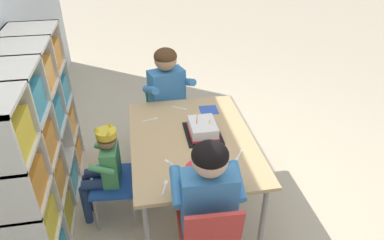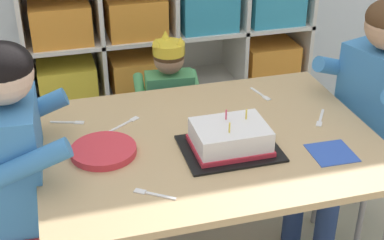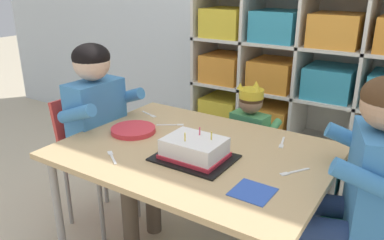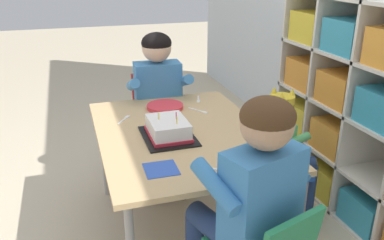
% 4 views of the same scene
% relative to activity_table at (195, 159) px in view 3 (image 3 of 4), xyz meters
% --- Properties ---
extents(storage_cubby_shelf, '(1.48, 0.38, 1.28)m').
position_rel_activity_table_xyz_m(storage_cubby_shelf, '(0.12, 1.09, 0.03)').
color(storage_cubby_shelf, silver).
rests_on(storage_cubby_shelf, ground).
extents(activity_table, '(1.17, 0.87, 0.63)m').
position_rel_activity_table_xyz_m(activity_table, '(0.00, 0.00, 0.00)').
color(activity_table, tan).
rests_on(activity_table, ground).
extents(classroom_chair_blue, '(0.40, 0.38, 0.62)m').
position_rel_activity_table_xyz_m(classroom_chair_blue, '(-0.01, 0.52, -0.22)').
color(classroom_chair_blue, '#1E4CA8').
rests_on(classroom_chair_blue, ground).
extents(child_with_crown, '(0.31, 0.31, 0.80)m').
position_rel_activity_table_xyz_m(child_with_crown, '(-0.00, 0.63, -0.09)').
color(child_with_crown, '#4C9E5B').
rests_on(child_with_crown, ground).
extents(classroom_chair_adult_side, '(0.37, 0.35, 0.74)m').
position_rel_activity_table_xyz_m(classroom_chair_adult_side, '(-0.70, 0.02, -0.13)').
color(classroom_chair_adult_side, red).
rests_on(classroom_chair_adult_side, ground).
extents(adult_helper_seated, '(0.44, 0.41, 1.04)m').
position_rel_activity_table_xyz_m(adult_helper_seated, '(-0.58, 0.02, 0.06)').
color(adult_helper_seated, '#3D7FBC').
rests_on(adult_helper_seated, ground).
extents(classroom_chair_guest_side, '(0.42, 0.39, 0.66)m').
position_rel_activity_table_xyz_m(classroom_chair_guest_side, '(0.77, 0.11, -0.17)').
color(classroom_chair_guest_side, '#238451').
rests_on(classroom_chair_guest_side, ground).
extents(guest_at_table_side, '(0.48, 0.46, 1.04)m').
position_rel_activity_table_xyz_m(guest_at_table_side, '(0.67, 0.08, 0.06)').
color(guest_at_table_side, '#3D7FBC').
rests_on(guest_at_table_side, ground).
extents(birthday_cake_on_tray, '(0.32, 0.25, 0.13)m').
position_rel_activity_table_xyz_m(birthday_cake_on_tray, '(0.05, -0.09, 0.09)').
color(birthday_cake_on_tray, black).
rests_on(birthday_cake_on_tray, activity_table).
extents(paper_plate_stack, '(0.22, 0.22, 0.02)m').
position_rel_activity_table_xyz_m(paper_plate_stack, '(-0.36, 0.00, 0.06)').
color(paper_plate_stack, '#DB333D').
rests_on(paper_plate_stack, activity_table).
extents(paper_napkin_square, '(0.15, 0.15, 0.00)m').
position_rel_activity_table_xyz_m(paper_napkin_square, '(0.37, -0.20, 0.05)').
color(paper_napkin_square, '#3356B7').
rests_on(paper_napkin_square, activity_table).
extents(fork_near_child_seat, '(0.13, 0.09, 0.00)m').
position_rel_activity_table_xyz_m(fork_near_child_seat, '(-0.26, 0.18, 0.05)').
color(fork_near_child_seat, white).
rests_on(fork_near_child_seat, activity_table).
extents(fork_beside_plate_stack, '(0.04, 0.13, 0.00)m').
position_rel_activity_table_xyz_m(fork_beside_plate_stack, '(0.31, 0.27, 0.05)').
color(fork_beside_plate_stack, white).
rests_on(fork_beside_plate_stack, activity_table).
extents(fork_near_cake_tray, '(0.09, 0.12, 0.00)m').
position_rel_activity_table_xyz_m(fork_near_cake_tray, '(0.44, 0.02, 0.05)').
color(fork_near_cake_tray, white).
rests_on(fork_near_cake_tray, activity_table).
extents(fork_scattered_mid_table, '(0.12, 0.09, 0.00)m').
position_rel_activity_table_xyz_m(fork_scattered_mid_table, '(-0.26, -0.26, 0.05)').
color(fork_scattered_mid_table, white).
rests_on(fork_scattered_mid_table, activity_table).
extents(fork_at_table_front_edge, '(0.12, 0.05, 0.00)m').
position_rel_activity_table_xyz_m(fork_at_table_front_edge, '(-0.46, 0.24, 0.05)').
color(fork_at_table_front_edge, white).
rests_on(fork_at_table_front_edge, activity_table).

